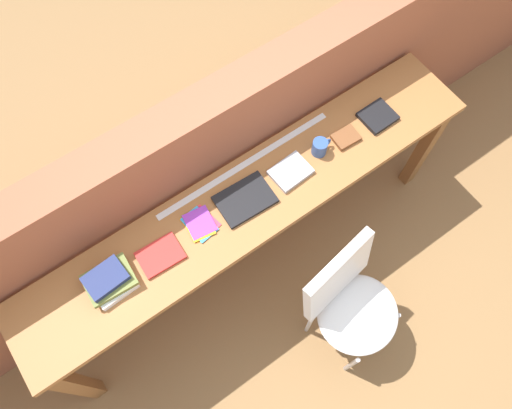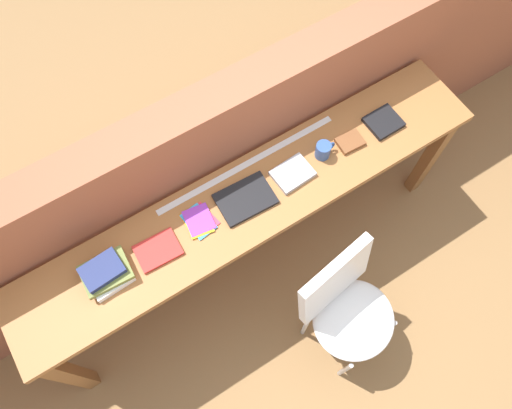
% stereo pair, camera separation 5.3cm
% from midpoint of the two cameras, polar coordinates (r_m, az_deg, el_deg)
% --- Properties ---
extents(ground_plane, '(40.00, 40.00, 0.00)m').
position_cam_midpoint_polar(ground_plane, '(3.18, 2.16, -10.04)').
color(ground_plane, olive).
extents(brick_wall_back, '(6.00, 0.20, 1.30)m').
position_cam_midpoint_polar(brick_wall_back, '(2.76, -5.24, 3.89)').
color(brick_wall_back, '#935138').
rests_on(brick_wall_back, ground).
extents(sideboard, '(2.50, 0.44, 0.88)m').
position_cam_midpoint_polar(sideboard, '(2.55, -1.24, -0.64)').
color(sideboard, '#996033').
rests_on(sideboard, ground).
extents(chair_white_moulded, '(0.50, 0.51, 0.89)m').
position_cam_midpoint_polar(chair_white_moulded, '(2.66, 10.17, -10.86)').
color(chair_white_moulded, white).
rests_on(chair_white_moulded, ground).
extents(book_stack_leftmost, '(0.22, 0.19, 0.09)m').
position_cam_midpoint_polar(book_stack_leftmost, '(2.34, -17.04, -8.37)').
color(book_stack_leftmost, white).
rests_on(book_stack_leftmost, sideboard).
extents(magazine_cycling, '(0.21, 0.16, 0.02)m').
position_cam_midpoint_polar(magazine_cycling, '(2.35, -11.52, -5.73)').
color(magazine_cycling, red).
rests_on(magazine_cycling, sideboard).
extents(pamphlet_pile_colourful, '(0.16, 0.18, 0.01)m').
position_cam_midpoint_polar(pamphlet_pile_colourful, '(2.38, -7.11, -2.22)').
color(pamphlet_pile_colourful, orange).
rests_on(pamphlet_pile_colourful, sideboard).
extents(book_open_centre, '(0.28, 0.20, 0.02)m').
position_cam_midpoint_polar(book_open_centre, '(2.41, -1.89, 0.57)').
color(book_open_centre, black).
rests_on(book_open_centre, sideboard).
extents(book_grey_hardcover, '(0.20, 0.16, 0.03)m').
position_cam_midpoint_polar(book_grey_hardcover, '(2.47, 3.36, 3.73)').
color(book_grey_hardcover, '#9E9EA3').
rests_on(book_grey_hardcover, sideboard).
extents(mug, '(0.11, 0.08, 0.09)m').
position_cam_midpoint_polar(mug, '(2.52, 6.73, 6.53)').
color(mug, '#2D4C8C').
rests_on(mug, sideboard).
extents(leather_journal_brown, '(0.14, 0.11, 0.02)m').
position_cam_midpoint_polar(leather_journal_brown, '(2.61, 9.65, 7.54)').
color(leather_journal_brown, brown).
rests_on(leather_journal_brown, sideboard).
extents(book_repair_rightmost, '(0.17, 0.16, 0.02)m').
position_cam_midpoint_polar(book_repair_rightmost, '(2.71, 13.18, 9.77)').
color(book_repair_rightmost, black).
rests_on(book_repair_rightmost, sideboard).
extents(ruler_metal_back_edge, '(1.02, 0.03, 0.00)m').
position_cam_midpoint_polar(ruler_metal_back_edge, '(2.51, -1.90, 4.61)').
color(ruler_metal_back_edge, silver).
rests_on(ruler_metal_back_edge, sideboard).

